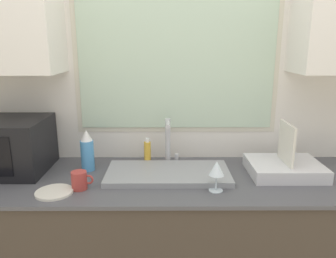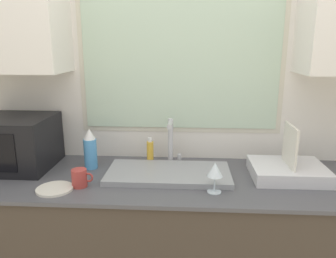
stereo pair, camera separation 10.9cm
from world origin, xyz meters
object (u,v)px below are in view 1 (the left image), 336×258
Objects in this scene: microwave at (9,145)px; mug_near_sink at (80,180)px; faucet at (168,139)px; soap_bottle at (147,152)px; dish_rack at (284,167)px; wine_glass at (217,169)px; spray_bottle at (87,151)px.

mug_near_sink is (0.46, -0.25, -0.10)m from microwave.
soap_bottle is (-0.13, 0.01, -0.09)m from faucet.
dish_rack is 0.47m from wine_glass.
wine_glass is at bearing -46.48° from soap_bottle.
microwave is 1.77× the size of spray_bottle.
spray_bottle is (-1.11, 0.07, 0.07)m from dish_rack.
dish_rack is 3.53× the size of mug_near_sink.
dish_rack is at bearing 27.40° from wine_glass.
dish_rack is at bearing -2.31° from microwave.
wine_glass is (0.70, -0.28, -0.00)m from spray_bottle.
microwave is 1.56m from dish_rack.
spray_bottle is 0.35m from soap_bottle.
spray_bottle reaches higher than wine_glass.
faucet is 2.51× the size of mug_near_sink.
faucet is 0.67m from dish_rack.
faucet reaches higher than wine_glass.
faucet reaches higher than mug_near_sink.
spray_bottle is 2.15× the size of mug_near_sink.
spray_bottle is 1.54× the size of wine_glass.
faucet is 0.44m from wine_glass.
spray_bottle is at bearing 176.51° from dish_rack.
dish_rack is at bearing -12.02° from soap_bottle.
dish_rack is (1.55, -0.06, -0.11)m from microwave.
soap_bottle is (-0.77, 0.16, 0.03)m from dish_rack.
wine_glass is at bearing -152.60° from dish_rack.
spray_bottle is at bearing 94.01° from mug_near_sink.
faucet is 0.71× the size of dish_rack.
dish_rack is 2.41× the size of soap_bottle.
microwave is at bearing 177.69° from dish_rack.
soap_bottle is 0.52m from wine_glass.
mug_near_sink is 0.68m from wine_glass.
faucet is 0.58m from mug_near_sink.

